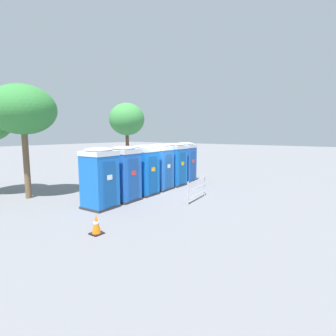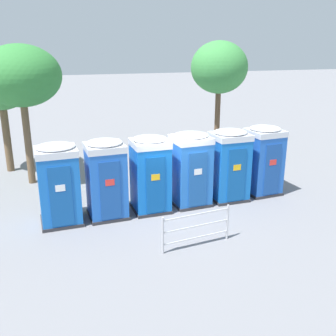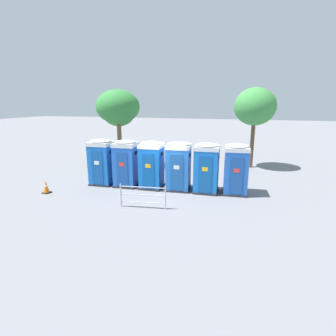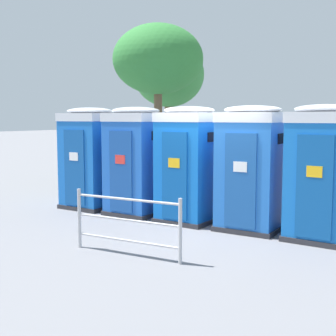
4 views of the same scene
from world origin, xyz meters
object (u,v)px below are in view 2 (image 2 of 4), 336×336
portapotty_0 (59,184)px  portapotty_2 (150,174)px  street_tree_1 (21,77)px  portapotty_1 (106,179)px  portapotty_5 (263,160)px  event_barrier (196,227)px  street_tree_0 (219,68)px  portapotty_3 (191,169)px  street_tree_2 (0,81)px  portapotty_4 (229,165)px

portapotty_0 → portapotty_2: (2.91, 0.12, 0.00)m
portapotty_2 → street_tree_1: bearing=134.0°
portapotty_1 → portapotty_5: 5.82m
portapotty_0 → event_barrier: portapotty_0 is taller
portapotty_0 → street_tree_1: (-0.97, 4.14, 2.89)m
portapotty_0 → portapotty_1: bearing=2.3°
portapotty_0 → portapotty_2: bearing=2.4°
portapotty_5 → street_tree_0: (0.83, 6.02, 2.90)m
portapotty_0 → portapotty_3: bearing=3.2°
portapotty_3 → portapotty_5: same height
portapotty_0 → portapotty_5: same height
portapotty_5 → street_tree_0: bearing=82.2°
street_tree_2 → event_barrier: size_ratio=2.51×
portapotty_5 → street_tree_1: bearing=155.9°
portapotty_2 → street_tree_1: size_ratio=0.47×
portapotty_3 → event_barrier: portapotty_3 is taller
portapotty_3 → street_tree_2: (-6.26, 5.81, 2.58)m
portapotty_5 → street_tree_0: 6.74m
portapotty_4 → event_barrier: size_ratio=1.24×
portapotty_0 → street_tree_2: bearing=107.5°
portapotty_1 → portapotty_4: bearing=3.0°
portapotty_5 → street_tree_2: (-9.16, 5.60, 2.58)m
portapotty_2 → street_tree_2: (-4.81, 5.93, 2.58)m
portapotty_5 → portapotty_2: bearing=-175.6°
portapotty_4 → street_tree_1: street_tree_1 is taller
street_tree_2 → portapotty_1: bearing=-60.8°
portapotty_1 → portapotty_2: bearing=2.5°
portapotty_0 → portapotty_2: 2.91m
portapotty_0 → street_tree_2: size_ratio=0.50×
portapotty_1 → street_tree_1: street_tree_1 is taller
portapotty_1 → street_tree_0: bearing=44.1°
portapotty_2 → street_tree_0: street_tree_0 is taller
portapotty_3 → street_tree_2: size_ratio=0.50×
portapotty_3 → street_tree_0: 7.83m
portapotty_3 → portapotty_4: bearing=1.7°
portapotty_1 → street_tree_1: size_ratio=0.47×
portapotty_1 → portapotty_4: (4.36, 0.23, -0.00)m
portapotty_0 → street_tree_2: 6.84m
portapotty_1 → portapotty_2: 1.45m
portapotty_5 → street_tree_1: size_ratio=0.47×
portapotty_0 → portapotty_4: same height
portapotty_1 → portapotty_0: bearing=-177.7°
portapotty_1 → portapotty_4: 4.36m
portapotty_1 → portapotty_5: same height
portapotty_0 → street_tree_1: street_tree_1 is taller
portapotty_1 → street_tree_0: 9.68m
street_tree_1 → street_tree_2: bearing=116.1°
street_tree_0 → street_tree_1: (-9.05, -2.34, -0.02)m
street_tree_1 → portapotty_4: bearing=-29.6°
portapotty_2 → portapotty_1: bearing=-177.5°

